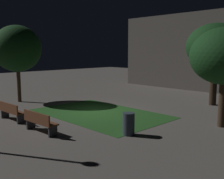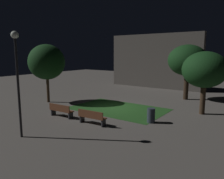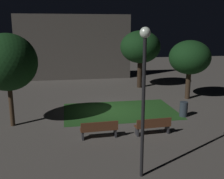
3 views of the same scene
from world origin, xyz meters
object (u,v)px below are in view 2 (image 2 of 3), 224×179
bench_lawn_edge (61,110)px  lamp_post_near_wall (17,68)px  bench_path_side (92,117)px  tree_near_wall (47,62)px  trash_bin (151,115)px  tree_tall_center (205,70)px  tree_left_canopy (188,61)px

bench_lawn_edge → lamp_post_near_wall: 4.81m
bench_path_side → tree_near_wall: 8.14m
tree_near_wall → trash_bin: tree_near_wall is taller
tree_tall_center → trash_bin: tree_tall_center is taller
bench_path_side → trash_bin: trash_bin is taller
tree_left_canopy → tree_near_wall: tree_left_canopy is taller
bench_lawn_edge → tree_left_canopy: tree_left_canopy is taller
tree_near_wall → bench_path_side: bearing=-19.5°
lamp_post_near_wall → bench_path_side: bearing=65.8°
tree_left_canopy → tree_near_wall: (-9.40, -8.10, -0.09)m
tree_near_wall → trash_bin: bearing=-0.7°
bench_lawn_edge → tree_left_canopy: size_ratio=0.36×
bench_lawn_edge → trash_bin: 5.92m
tree_left_canopy → tree_tall_center: tree_left_canopy is taller
tree_tall_center → trash_bin: 5.10m
bench_path_side → tree_near_wall: size_ratio=0.37×
tree_left_canopy → tree_near_wall: 12.41m
bench_path_side → lamp_post_near_wall: size_ratio=0.35×
bench_lawn_edge → tree_near_wall: bearing=150.3°
tree_left_canopy → tree_tall_center: size_ratio=1.15×
tree_left_canopy → lamp_post_near_wall: (-3.89, -14.22, -0.06)m
tree_tall_center → tree_near_wall: tree_near_wall is taller
bench_path_side → tree_near_wall: tree_near_wall is taller
tree_left_canopy → trash_bin: (0.44, -8.23, -3.11)m
bench_path_side → tree_left_canopy: tree_left_canopy is taller
bench_path_side → tree_tall_center: tree_tall_center is taller
bench_lawn_edge → lamp_post_near_wall: size_ratio=0.35×
bench_lawn_edge → tree_near_wall: size_ratio=0.37×
bench_path_side → tree_left_canopy: bearing=78.0°
tree_tall_center → tree_near_wall: size_ratio=0.87×
tree_tall_center → lamp_post_near_wall: bearing=-123.0°
trash_bin → tree_near_wall: bearing=179.3°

